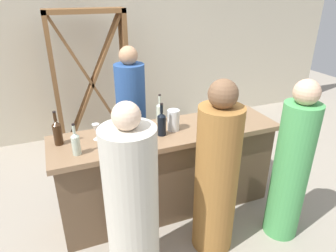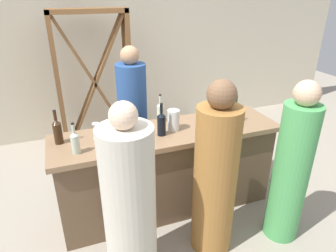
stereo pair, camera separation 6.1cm
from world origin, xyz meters
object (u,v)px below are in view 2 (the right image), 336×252
object	(u,v)px
wine_bottle_far_right_olive_green	(235,113)
person_left_guest	(215,178)
wine_rack	(95,83)
wine_bottle_second_right_clear_pale	(160,112)
person_center_guest	(129,206)
wine_glass_near_left	(131,129)
person_right_guest	(291,170)
wine_bottle_second_left_clear_pale	(75,142)
wine_bottle_rightmost_amber_brown	(209,119)
water_pitcher	(174,120)
wine_glass_far_left	(222,108)
person_server_behind	(133,121)
wine_bottle_center_near_black	(161,123)
wine_glass_near_center	(112,128)
wine_glass_near_right	(96,128)
wine_bottle_leftmost_amber_brown	(58,131)

from	to	relation	value
wine_bottle_far_right_olive_green	person_left_guest	distance (m)	0.81
wine_rack	wine_bottle_second_right_clear_pale	distance (m)	1.50
wine_rack	person_center_guest	xyz separation A→B (m)	(-0.09, -2.33, -0.27)
wine_glass_near_left	person_right_guest	world-z (taller)	person_right_guest
wine_bottle_second_left_clear_pale	wine_bottle_rightmost_amber_brown	xyz separation A→B (m)	(1.25, 0.04, 0.00)
wine_bottle_far_right_olive_green	water_pitcher	xyz separation A→B (m)	(-0.64, 0.05, -0.01)
wine_bottle_rightmost_amber_brown	wine_glass_far_left	world-z (taller)	wine_bottle_rightmost_amber_brown
person_center_guest	person_server_behind	distance (m)	1.42
person_center_guest	person_server_behind	xyz separation A→B (m)	(0.38, 1.36, 0.06)
wine_bottle_center_near_black	wine_glass_near_center	bearing A→B (deg)	175.40
wine_bottle_center_near_black	wine_glass_near_center	distance (m)	0.45
water_pitcher	person_center_guest	xyz separation A→B (m)	(-0.61, -0.68, -0.32)
wine_bottle_center_near_black	wine_glass_near_right	size ratio (longest dim) A/B	2.06
wine_bottle_second_left_clear_pale	wine_bottle_rightmost_amber_brown	bearing A→B (deg)	1.98
wine_bottle_far_right_olive_green	person_right_guest	bearing A→B (deg)	-74.64
wine_bottle_rightmost_amber_brown	wine_glass_near_left	world-z (taller)	wine_bottle_rightmost_amber_brown
wine_glass_near_left	person_right_guest	distance (m)	1.45
person_left_guest	person_right_guest	distance (m)	0.70
wine_rack	person_server_behind	bearing A→B (deg)	-73.66
wine_bottle_second_right_clear_pale	wine_bottle_far_right_olive_green	world-z (taller)	wine_bottle_second_right_clear_pale
wine_rack	wine_bottle_leftmost_amber_brown	xyz separation A→B (m)	(-0.52, -1.55, 0.06)
water_pitcher	person_left_guest	world-z (taller)	person_left_guest
wine_bottle_leftmost_amber_brown	wine_glass_near_left	world-z (taller)	wine_bottle_leftmost_amber_brown
water_pitcher	wine_bottle_second_right_clear_pale	bearing A→B (deg)	104.02
person_center_guest	person_right_guest	bearing A→B (deg)	-106.43
wine_bottle_rightmost_amber_brown	person_left_guest	size ratio (longest dim) A/B	0.18
wine_bottle_far_right_olive_green	wine_glass_near_left	bearing A→B (deg)	179.87
wine_bottle_center_near_black	person_center_guest	world-z (taller)	person_center_guest
wine_glass_near_center	person_server_behind	xyz separation A→B (m)	(0.36, 0.70, -0.28)
wine_bottle_rightmost_amber_brown	person_left_guest	distance (m)	0.63
wine_bottle_leftmost_amber_brown	person_center_guest	distance (m)	0.95
wine_bottle_leftmost_amber_brown	wine_glass_near_center	distance (m)	0.47
wine_bottle_far_right_olive_green	wine_bottle_second_left_clear_pale	bearing A→B (deg)	-176.96
wine_bottle_second_left_clear_pale	wine_bottle_second_right_clear_pale	world-z (taller)	wine_bottle_second_right_clear_pale
water_pitcher	person_server_behind	size ratio (longest dim) A/B	0.13
wine_glass_near_left	wine_bottle_center_near_black	bearing A→B (deg)	-1.63
wine_glass_near_center	person_right_guest	size ratio (longest dim) A/B	0.11
wine_bottle_leftmost_amber_brown	wine_bottle_second_left_clear_pale	world-z (taller)	wine_bottle_leftmost_amber_brown
wine_glass_near_right	wine_bottle_second_right_clear_pale	bearing A→B (deg)	12.91
wine_rack	person_left_guest	world-z (taller)	wine_rack
wine_bottle_leftmost_amber_brown	person_left_guest	size ratio (longest dim) A/B	0.20
wine_bottle_leftmost_amber_brown	water_pitcher	bearing A→B (deg)	-5.67
wine_rack	wine_glass_near_center	world-z (taller)	wine_rack
wine_bottle_center_near_black	wine_bottle_second_left_clear_pale	bearing A→B (deg)	-174.32
wine_glass_near_right	person_server_behind	xyz separation A→B (m)	(0.49, 0.61, -0.26)
wine_bottle_second_right_clear_pale	person_right_guest	size ratio (longest dim) A/B	0.19
wine_bottle_leftmost_amber_brown	wine_bottle_second_right_clear_pale	distance (m)	0.99
wine_bottle_center_near_black	person_center_guest	distance (m)	0.85
wine_bottle_second_right_clear_pale	wine_glass_near_center	distance (m)	0.59
wine_bottle_rightmost_amber_brown	wine_glass_near_left	distance (m)	0.76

